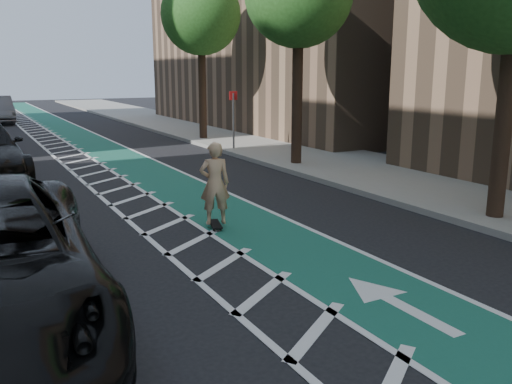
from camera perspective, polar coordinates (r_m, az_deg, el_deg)
ground at (r=8.99m, az=-12.21°, el=-9.03°), size 120.00×120.00×0.00m
bike_lane at (r=19.09m, az=-12.15°, el=2.47°), size 2.00×90.00×0.01m
buffer_strip at (r=18.74m, az=-16.54°, el=2.04°), size 1.40×90.00×0.01m
sidewalk_right at (r=21.78m, az=4.48°, el=4.13°), size 5.00×90.00×0.15m
curb_right at (r=20.57m, az=-1.27°, el=3.67°), size 0.12×90.00×0.16m
tree_r_d at (r=26.24m, az=-5.91°, el=18.01°), size 4.20×4.20×7.90m
sign_post at (r=22.43m, az=-2.39°, el=7.68°), size 0.35×0.08×2.47m
skateboard at (r=11.60m, az=-4.29°, el=-3.40°), size 0.39×0.75×0.10m
skateboarder at (r=11.39m, az=-4.37°, el=0.92°), size 0.73×0.57×1.75m
pedestrian at (r=18.62m, az=17.03°, el=5.37°), size 0.83×1.01×1.91m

